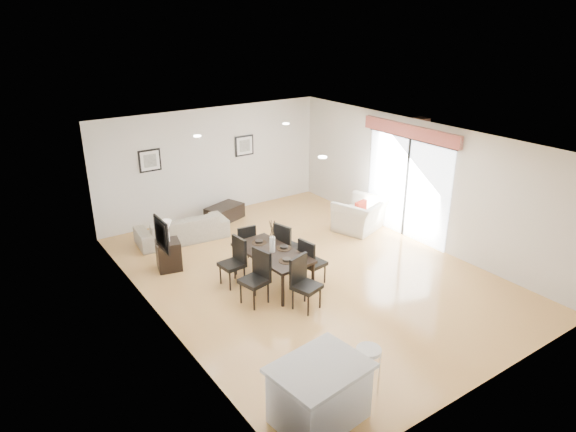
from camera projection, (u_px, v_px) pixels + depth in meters
ground at (308, 273)px, 10.18m from camera, size 8.00×8.00×0.00m
wall_back at (213, 162)px, 12.74m from camera, size 6.00×0.04×2.70m
wall_front at (494, 301)px, 6.62m from camera, size 6.00×0.04×2.70m
wall_left at (157, 248)px, 8.10m from camera, size 0.04×8.00×2.70m
wall_right at (418, 182)px, 11.26m from camera, size 0.04×8.00×2.70m
ceiling at (310, 139)px, 9.18m from camera, size 6.00×8.00×0.02m
sofa at (182, 228)px, 11.55m from camera, size 2.08×0.97×0.59m
armchair at (360, 215)px, 12.10m from camera, size 1.40×1.31×0.74m
courtyard_plant_a at (510, 212)px, 12.34m from camera, size 0.69×0.62×0.68m
courtyard_plant_b at (457, 188)px, 14.01m from camera, size 0.48×0.48×0.72m
dining_table at (272, 255)px, 9.56m from camera, size 0.92×1.67×0.67m
dining_chair_wnear at (258, 274)px, 8.99m from camera, size 0.52×0.52×0.97m
dining_chair_wfar at (235, 259)px, 9.61m from camera, size 0.45×0.45×0.93m
dining_chair_enear at (310, 260)px, 9.58m from camera, size 0.47×0.47×0.92m
dining_chair_efar at (286, 244)px, 10.18m from camera, size 0.53×0.53×0.97m
dining_chair_head at (303, 280)px, 8.81m from camera, size 0.53×0.53×0.96m
dining_chair_foot at (245, 243)px, 10.37m from camera, size 0.43×0.43×0.86m
vase at (272, 239)px, 9.44m from camera, size 0.81×1.24×0.63m
coffee_table at (225, 213)px, 12.73m from camera, size 1.05×0.83×0.37m
side_table at (169, 255)px, 10.24m from camera, size 0.55×0.55×0.60m
table_lamp at (166, 228)px, 10.02m from camera, size 0.23×0.23×0.44m
cushion at (361, 208)px, 11.88m from camera, size 0.36×0.18×0.34m
kitchen_island at (319, 393)px, 6.38m from camera, size 1.26×1.02×0.82m
bar_stool at (368, 355)px, 6.72m from camera, size 0.33×0.33×0.73m
framed_print_back_left at (150, 161)px, 11.76m from camera, size 0.52×0.04×0.52m
framed_print_back_right at (244, 146)px, 13.08m from camera, size 0.52×0.04×0.52m
framed_print_left_wall at (162, 235)px, 7.85m from camera, size 0.04×0.52×0.52m
sliding_door at (408, 165)px, 11.35m from camera, size 0.12×2.70×2.57m
courtyard at (474, 168)px, 13.75m from camera, size 6.00×6.00×2.00m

